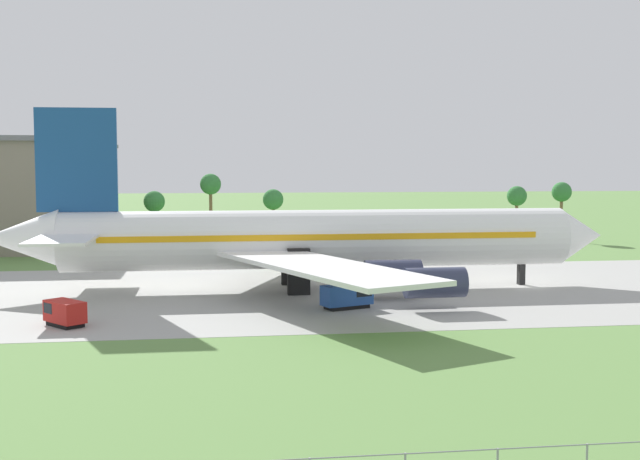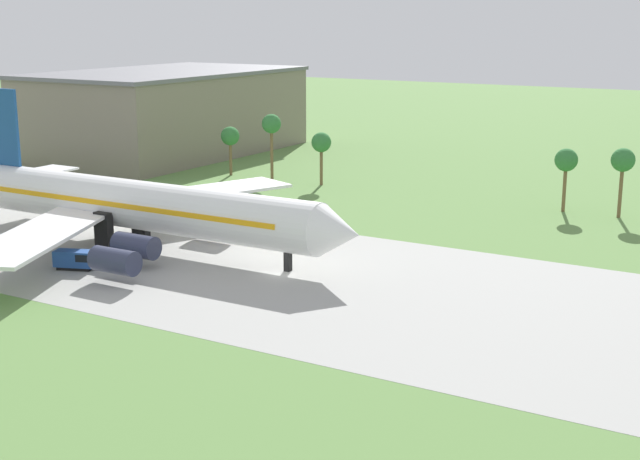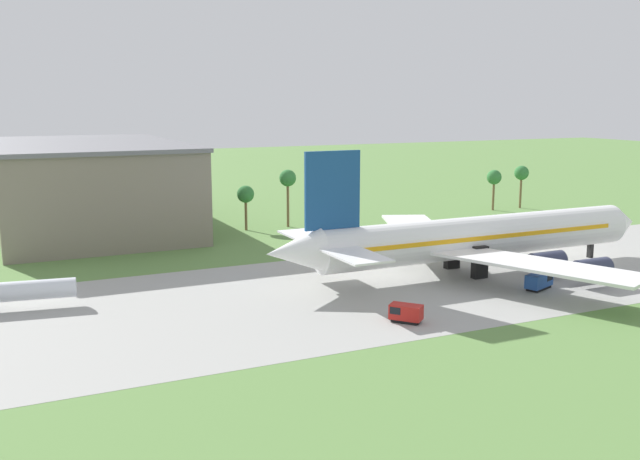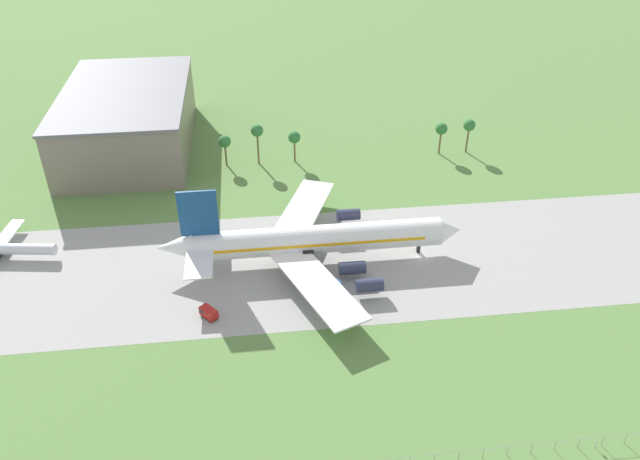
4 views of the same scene
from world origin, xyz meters
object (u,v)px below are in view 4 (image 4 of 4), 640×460
jet_airliner (313,240)px  baggage_tug (330,288)px  terminal_building (128,119)px  fuel_truck (208,313)px  no_stopping_sign (596,443)px

jet_airliner → baggage_tug: (2.38, -12.45, -4.32)m
baggage_tug → terminal_building: bearing=123.1°
baggage_tug → fuel_truck: size_ratio=1.24×
no_stopping_sign → terminal_building: terminal_building is taller
baggage_tug → no_stopping_sign: size_ratio=3.17×
baggage_tug → terminal_building: 95.13m
fuel_truck → no_stopping_sign: fuel_truck is taller
baggage_tug → jet_airliner: bearing=100.8°
baggage_tug → fuel_truck: baggage_tug is taller
fuel_truck → no_stopping_sign: bearing=-32.1°
terminal_building → no_stopping_sign: bearing=-54.3°
jet_airliner → fuel_truck: jet_airliner is taller
terminal_building → baggage_tug: bearing=-56.9°
jet_airliner → fuel_truck: (-23.50, -17.43, -4.38)m
no_stopping_sign → terminal_building: (-89.23, 124.09, 8.11)m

